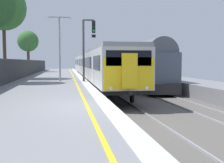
% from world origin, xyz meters
% --- Properties ---
extents(ground, '(17.40, 110.00, 1.21)m').
position_xyz_m(ground, '(2.64, 0.00, -0.61)').
color(ground, gray).
extents(commuter_train_at_platform, '(2.83, 41.26, 3.81)m').
position_xyz_m(commuter_train_at_platform, '(2.10, 24.00, 1.27)').
color(commuter_train_at_platform, '#B7B7BC').
rests_on(commuter_train_at_platform, ground).
extents(freight_train_adjacent_track, '(2.60, 42.98, 4.45)m').
position_xyz_m(freight_train_adjacent_track, '(6.10, 30.35, 1.43)').
color(freight_train_adjacent_track, '#232326').
rests_on(freight_train_adjacent_track, ground).
extents(signal_gantry, '(1.10, 0.24, 5.13)m').
position_xyz_m(signal_gantry, '(0.62, 12.95, 3.20)').
color(signal_gantry, '#47474C').
rests_on(signal_gantry, ground).
extents(platform_lamp_mid, '(2.00, 0.20, 5.41)m').
position_xyz_m(platform_lamp_mid, '(-1.60, 13.43, 3.21)').
color(platform_lamp_mid, '#93999E').
rests_on(platform_lamp_mid, ground).
extents(background_tree_left, '(4.32, 4.32, 8.95)m').
position_xyz_m(background_tree_left, '(-6.97, 18.10, 6.64)').
color(background_tree_left, '#473323').
rests_on(background_tree_left, ground).
extents(background_tree_centre, '(3.37, 3.37, 6.64)m').
position_xyz_m(background_tree_centre, '(-7.16, 36.55, 4.82)').
color(background_tree_centre, '#473323').
rests_on(background_tree_centre, ground).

